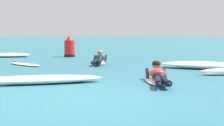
% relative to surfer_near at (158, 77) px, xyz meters
% --- Properties ---
extents(ground_plane, '(120.00, 120.00, 0.00)m').
position_rel_surfer_near_xyz_m(ground_plane, '(-1.60, 7.74, -0.14)').
color(ground_plane, '#2D6B7A').
extents(surfer_near, '(0.79, 2.58, 0.53)m').
position_rel_surfer_near_xyz_m(surfer_near, '(0.00, 0.00, 0.00)').
color(surfer_near, white).
rests_on(surfer_near, ground).
extents(surfer_far, '(0.66, 2.59, 0.55)m').
position_rel_surfer_near_xyz_m(surfer_far, '(-2.27, 5.17, 0.01)').
color(surfer_far, white).
rests_on(surfer_far, ground).
extents(drifting_surfboard, '(1.83, 1.72, 0.16)m').
position_rel_surfer_near_xyz_m(drifting_surfboard, '(-4.89, 4.23, -0.10)').
color(drifting_surfboard, white).
rests_on(drifting_surfboard, ground).
extents(whitewater_front, '(2.06, 1.35, 0.20)m').
position_rel_surfer_near_xyz_m(whitewater_front, '(-7.08, 8.37, -0.04)').
color(whitewater_front, white).
rests_on(whitewater_front, ground).
extents(whitewater_mid_right, '(3.03, 1.66, 0.24)m').
position_rel_surfer_near_xyz_m(whitewater_mid_right, '(1.48, 3.61, -0.02)').
color(whitewater_mid_right, white).
rests_on(whitewater_mid_right, ground).
extents(whitewater_back, '(3.21, 1.81, 0.20)m').
position_rel_surfer_near_xyz_m(whitewater_back, '(-2.86, -0.62, -0.04)').
color(whitewater_back, white).
rests_on(whitewater_back, ground).
extents(channel_marker_buoy, '(0.52, 0.52, 1.04)m').
position_rel_surfer_near_xyz_m(channel_marker_buoy, '(-4.30, 8.89, 0.28)').
color(channel_marker_buoy, red).
rests_on(channel_marker_buoy, ground).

